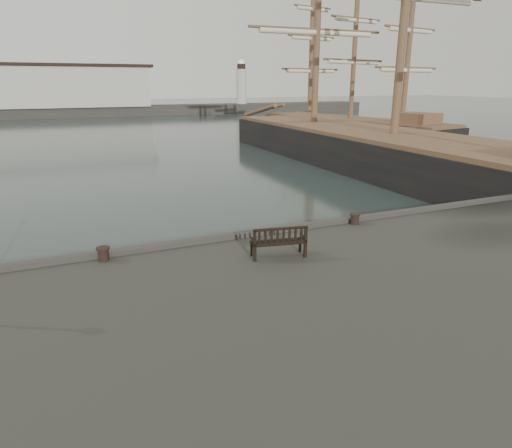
# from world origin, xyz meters

# --- Properties ---
(ground) EXTENTS (400.00, 400.00, 0.00)m
(ground) POSITION_xyz_m (0.00, 0.00, 0.00)
(ground) COLOR black
(ground) RESTS_ON ground
(breakwater) EXTENTS (140.00, 9.50, 12.20)m
(breakwater) POSITION_xyz_m (-4.56, 92.00, 4.30)
(breakwater) COLOR #383530
(breakwater) RESTS_ON ground
(bench) EXTENTS (1.82, 0.93, 1.00)m
(bench) POSITION_xyz_m (0.63, -2.41, 1.88)
(bench) COLOR black
(bench) RESTS_ON quay
(bollard_left) EXTENTS (0.49, 0.49, 0.44)m
(bollard_left) POSITION_xyz_m (-4.49, -0.50, 1.78)
(bollard_left) COLOR black
(bollard_left) RESTS_ON quay
(bollard_right) EXTENTS (0.44, 0.44, 0.42)m
(bollard_right) POSITION_xyz_m (4.93, -0.50, 1.77)
(bollard_right) COLOR black
(bollard_right) RESTS_ON quay
(tall_ship_main) EXTENTS (10.26, 45.86, 34.23)m
(tall_ship_main) POSITION_xyz_m (19.34, 14.50, 0.85)
(tall_ship_main) COLOR black
(tall_ship_main) RESTS_ON ground
(tall_ship_far) EXTENTS (10.77, 28.78, 24.14)m
(tall_ship_far) POSITION_xyz_m (28.69, 33.59, 0.80)
(tall_ship_far) COLOR black
(tall_ship_far) RESTS_ON ground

